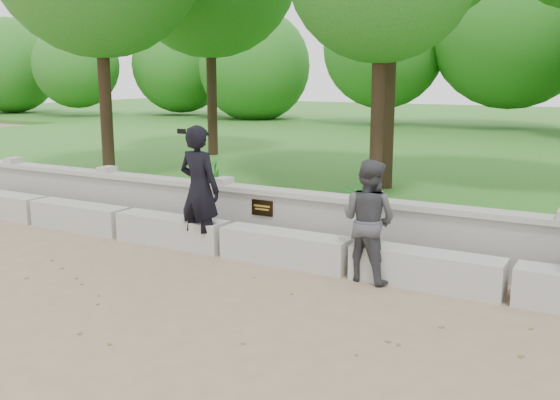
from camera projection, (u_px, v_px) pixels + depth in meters
The scene contains 10 objects.
ground at pixel (138, 292), 7.61m from camera, with size 80.00×80.00×0.00m, color #907858.
lawn at pixel (442, 155), 19.56m from camera, with size 40.00×22.00×0.25m, color #22681B.
concrete_bench at pixel (225, 239), 9.19m from camera, with size 11.90×0.45×0.45m.
parapet_wall at pixel (250, 214), 9.74m from camera, with size 12.50×0.35×0.90m.
man_main at pixel (199, 190), 9.14m from camera, with size 0.72×0.65×1.89m.
visitor_left at pixel (369, 220), 7.91m from camera, with size 0.86×0.73×1.57m.
shrub_a at pixel (103, 184), 12.16m from camera, with size 0.28×0.19×0.53m, color #31872D.
shrub_b at pixel (466, 225), 8.82m from camera, with size 0.28×0.23×0.51m, color #31872D.
shrub_c at pixel (362, 209), 9.56m from camera, with size 0.58×0.51×0.65m, color #31872D.
shrub_d at pixel (215, 173), 13.11m from camera, with size 0.37×0.33×0.66m, color #31872D.
Camera 1 is at (5.04, -5.47, 2.60)m, focal length 40.00 mm.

